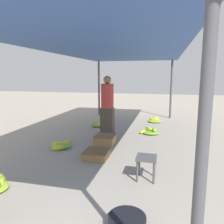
% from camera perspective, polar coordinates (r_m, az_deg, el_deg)
% --- Properties ---
extents(canopy_post_front_right, '(0.08, 0.08, 2.37)m').
position_cam_1_polar(canopy_post_front_right, '(1.53, 22.23, -13.28)').
color(canopy_post_front_right, '#4C4C51').
rests_on(canopy_post_front_right, ground).
extents(canopy_post_back_left, '(0.08, 0.08, 2.37)m').
position_cam_1_polar(canopy_post_back_left, '(9.74, -3.44, 6.16)').
color(canopy_post_back_left, '#4C4C51').
rests_on(canopy_post_back_left, ground).
extents(canopy_post_back_right, '(0.08, 0.08, 2.37)m').
position_cam_1_polar(canopy_post_back_right, '(9.31, 15.19, 5.69)').
color(canopy_post_back_right, '#4C4C51').
rests_on(canopy_post_back_right, ground).
extents(canopy_tarp, '(3.50, 8.29, 0.04)m').
position_cam_1_polar(canopy_tarp, '(5.54, -0.08, 16.10)').
color(canopy_tarp, '#33569E').
rests_on(canopy_tarp, canopy_post_front_left).
extents(stool, '(0.34, 0.34, 0.41)m').
position_cam_1_polar(stool, '(3.84, 8.97, -12.52)').
color(stool, '#4C4C4C').
rests_on(stool, ground).
extents(basin_black, '(0.45, 0.45, 0.14)m').
position_cam_1_polar(basin_black, '(2.86, 3.95, -26.73)').
color(basin_black, black).
rests_on(basin_black, ground).
extents(banana_pile_left_1, '(0.52, 0.61, 0.15)m').
position_cam_1_polar(banana_pile_left_1, '(5.56, -13.33, -8.53)').
color(banana_pile_left_1, '#A6C72E').
rests_on(banana_pile_left_1, ground).
extents(banana_pile_left_2, '(0.57, 0.46, 0.21)m').
position_cam_1_polar(banana_pile_left_2, '(7.63, -3.42, -3.28)').
color(banana_pile_left_2, '#7FB735').
rests_on(banana_pile_left_2, ground).
extents(banana_pile_right_0, '(0.60, 0.45, 0.21)m').
position_cam_1_polar(banana_pile_right_0, '(6.76, 10.00, -5.07)').
color(banana_pile_right_0, yellow).
rests_on(banana_pile_right_0, ground).
extents(banana_pile_right_1, '(0.49, 0.49, 0.21)m').
position_cam_1_polar(banana_pile_right_1, '(8.44, 11.18, -2.15)').
color(banana_pile_right_1, '#A9C82E').
rests_on(banana_pile_right_1, ground).
extents(crate_near, '(0.52, 0.52, 0.18)m').
position_cam_1_polar(crate_near, '(4.77, -4.06, -10.99)').
color(crate_near, olive).
rests_on(crate_near, ground).
extents(crate_mid, '(0.51, 0.51, 0.23)m').
position_cam_1_polar(crate_mid, '(5.71, -1.78, -7.20)').
color(crate_mid, '#9E7A4C').
rests_on(crate_mid, ground).
extents(shopper_walking_mid, '(0.41, 0.41, 1.75)m').
position_cam_1_polar(shopper_walking_mid, '(6.46, -1.23, 1.95)').
color(shopper_walking_mid, '#4C4238').
rests_on(shopper_walking_mid, ground).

